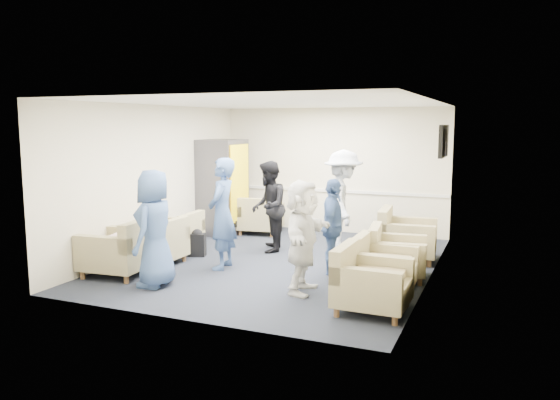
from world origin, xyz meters
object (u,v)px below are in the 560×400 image
at_px(armchair_left_mid, 158,245).
at_px(person_back_left, 269,207).
at_px(armchair_left_near, 122,251).
at_px(person_mid_right, 333,227).
at_px(armchair_corner, 260,218).
at_px(person_mid_left, 222,214).
at_px(armchair_left_far, 178,236).
at_px(person_front_left, 155,228).
at_px(armchair_right_midnear, 380,268).
at_px(vending_machine, 223,187).
at_px(person_front_right, 303,237).
at_px(armchair_right_midfar, 394,256).
at_px(person_back_right, 343,202).
at_px(armchair_right_near, 368,284).
at_px(armchair_right_far, 404,238).

relative_size(armchair_left_mid, person_back_left, 0.51).
xyz_separation_m(armchair_left_near, person_mid_right, (3.01, 1.36, 0.38)).
height_order(armchair_corner, person_mid_right, person_mid_right).
xyz_separation_m(person_mid_left, person_mid_right, (1.75, 0.39, -0.15)).
distance_m(armchair_left_far, person_front_left, 2.11).
relative_size(armchair_left_near, armchair_left_far, 1.21).
bearing_deg(armchair_right_midnear, armchair_left_near, 100.48).
xyz_separation_m(vending_machine, person_front_right, (3.03, -3.24, -0.22)).
xyz_separation_m(armchair_right_midfar, person_back_left, (-2.49, 0.85, 0.50)).
height_order(armchair_left_far, person_back_left, person_back_left).
xyz_separation_m(armchair_left_near, vending_machine, (-0.12, 3.51, 0.64)).
height_order(armchair_left_near, vending_machine, vending_machine).
bearing_deg(person_mid_right, person_back_right, -1.26).
bearing_deg(person_mid_right, armchair_right_midnear, -135.69).
relative_size(armchair_left_mid, armchair_right_midnear, 1.01).
bearing_deg(armchair_corner, person_front_right, 114.79).
xyz_separation_m(armchair_left_mid, armchair_right_midfar, (3.82, 0.74, 0.00)).
bearing_deg(armchair_corner, person_mid_left, 94.40).
bearing_deg(armchair_left_mid, armchair_corner, 171.87).
height_order(armchair_left_mid, armchair_left_far, armchair_left_mid).
distance_m(armchair_left_near, person_back_right, 3.99).
height_order(armchair_left_mid, person_back_right, person_back_right).
bearing_deg(armchair_left_mid, armchair_left_near, -8.59).
xyz_separation_m(armchair_left_near, person_front_left, (0.82, -0.26, 0.48)).
bearing_deg(armchair_right_near, armchair_left_near, 88.50).
bearing_deg(person_front_right, armchair_left_near, 91.20).
bearing_deg(person_back_right, armchair_left_mid, 108.54).
bearing_deg(armchair_right_midfar, person_back_left, 63.45).
relative_size(armchair_right_near, person_back_left, 0.53).
distance_m(armchair_right_near, person_front_left, 3.17).
xyz_separation_m(armchair_right_far, person_front_right, (-0.99, -2.43, 0.42)).
bearing_deg(person_back_left, armchair_right_far, 78.09).
bearing_deg(vending_machine, person_mid_right, -34.53).
bearing_deg(person_back_left, person_front_left, -33.48).
bearing_deg(person_mid_left, armchair_corner, -175.91).
bearing_deg(person_mid_left, person_mid_right, 94.12).
bearing_deg(person_front_right, armchair_right_midfar, -44.13).
height_order(person_back_left, person_back_right, person_back_right).
bearing_deg(armchair_left_near, person_back_right, 130.87).
height_order(armchair_left_far, armchair_right_midnear, armchair_right_midnear).
relative_size(armchair_right_near, vending_machine, 0.44).
relative_size(armchair_right_midfar, person_mid_left, 0.52).
height_order(armchair_right_far, person_front_left, person_front_left).
relative_size(person_mid_left, person_back_left, 1.08).
bearing_deg(person_back_left, person_mid_left, -28.21).
xyz_separation_m(armchair_left_far, person_front_left, (0.83, -1.86, 0.53)).
height_order(armchair_left_near, person_mid_right, person_mid_right).
bearing_deg(vending_machine, armchair_right_midfar, -26.18).
xyz_separation_m(armchair_left_far, person_mid_left, (1.27, -0.63, 0.59)).
relative_size(person_mid_left, person_back_right, 0.96).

